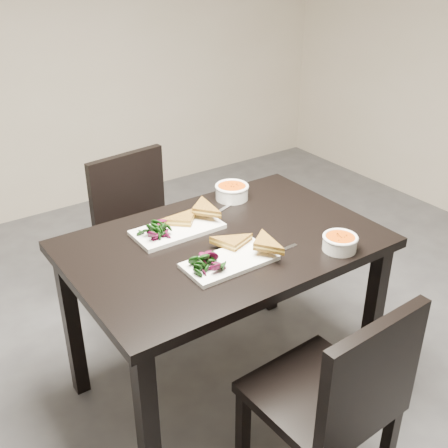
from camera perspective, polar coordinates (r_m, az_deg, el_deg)
name	(u,v)px	position (r m, az deg, el deg)	size (l,w,h in m)	color
table	(224,261)	(2.21, 0.00, -3.88)	(1.20, 0.80, 0.75)	black
chair_near	(338,397)	(1.91, 11.65, -17.08)	(0.44, 0.44, 0.85)	black
chair_far	(142,228)	(2.83, -8.40, -0.41)	(0.47, 0.47, 0.85)	black
plate_near	(230,262)	(2.00, 0.58, -3.90)	(0.34, 0.17, 0.02)	white
sandwich_near	(242,246)	(2.03, 1.85, -2.30)	(0.17, 0.13, 0.05)	olive
salad_near	(206,263)	(1.94, -1.83, -3.99)	(0.11, 0.10, 0.05)	black
soup_bowl_near	(340,242)	(2.12, 11.86, -1.81)	(0.13, 0.13, 0.06)	white
cutlery_near	(279,252)	(2.09, 5.66, -2.86)	(0.18, 0.02, 0.00)	silver
plate_far	(178,230)	(2.22, -4.81, -0.57)	(0.36, 0.18, 0.02)	white
sandwich_far	(193,218)	(2.22, -3.21, 0.59)	(0.18, 0.13, 0.06)	olive
salad_far	(155,229)	(2.16, -7.13, -0.51)	(0.11, 0.10, 0.05)	black
soup_bowl_far	(232,191)	(2.48, 0.81, 3.43)	(0.15, 0.15, 0.07)	white
cutlery_far	(224,208)	(2.40, 0.04, 1.63)	(0.18, 0.02, 0.00)	silver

